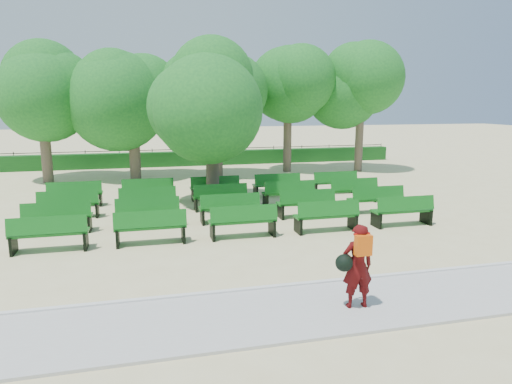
% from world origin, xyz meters
% --- Properties ---
extents(ground, '(120.00, 120.00, 0.00)m').
position_xyz_m(ground, '(0.00, 0.00, 0.00)').
color(ground, '#D1C38B').
extents(paving, '(30.00, 2.20, 0.06)m').
position_xyz_m(paving, '(0.00, -7.40, 0.03)').
color(paving, '#B3B2AE').
rests_on(paving, ground).
extents(curb, '(30.00, 0.12, 0.10)m').
position_xyz_m(curb, '(0.00, -6.25, 0.05)').
color(curb, silver).
rests_on(curb, ground).
extents(hedge, '(26.00, 0.70, 0.90)m').
position_xyz_m(hedge, '(0.00, 14.00, 0.45)').
color(hedge, '#134A17').
rests_on(hedge, ground).
extents(fence, '(26.00, 0.10, 1.02)m').
position_xyz_m(fence, '(0.00, 14.40, 0.00)').
color(fence, black).
rests_on(fence, ground).
extents(tree_line, '(21.80, 6.80, 7.04)m').
position_xyz_m(tree_line, '(0.00, 10.00, 0.00)').
color(tree_line, '#1D6F23').
rests_on(tree_line, ground).
extents(bench_array, '(2.04, 0.76, 1.26)m').
position_xyz_m(bench_array, '(-0.81, 0.53, 0.10)').
color(bench_array, '#116218').
rests_on(bench_array, ground).
extents(tree_among, '(4.15, 4.15, 6.00)m').
position_xyz_m(tree_among, '(-0.95, 2.52, 4.10)').
color(tree_among, brown).
rests_on(tree_among, ground).
extents(person, '(0.79, 0.48, 1.65)m').
position_xyz_m(person, '(0.29, -7.55, 0.92)').
color(person, '#470A0A').
rests_on(person, ground).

